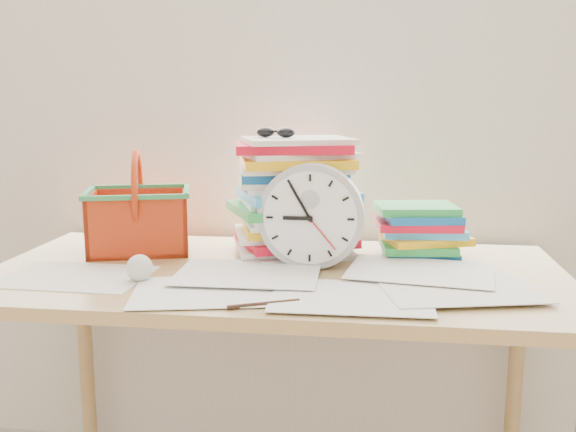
# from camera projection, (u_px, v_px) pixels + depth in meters

# --- Properties ---
(curtain) EXTENTS (2.40, 0.01, 2.50)m
(curtain) POSITION_uv_depth(u_px,v_px,m) (295.00, 49.00, 1.83)
(curtain) COLOR silver
(curtain) RESTS_ON room_shell
(desk) EXTENTS (1.40, 0.70, 0.75)m
(desk) POSITION_uv_depth(u_px,v_px,m) (275.00, 299.00, 1.58)
(desk) COLOR #A5834D
(desk) RESTS_ON ground
(paper_stack) EXTENTS (0.38, 0.35, 0.31)m
(paper_stack) POSITION_uv_depth(u_px,v_px,m) (295.00, 196.00, 1.70)
(paper_stack) COLOR white
(paper_stack) RESTS_ON desk
(clock) EXTENTS (0.26, 0.05, 0.26)m
(clock) POSITION_uv_depth(u_px,v_px,m) (311.00, 216.00, 1.56)
(clock) COLOR #A8A8A8
(clock) RESTS_ON desk
(sunglasses) EXTENTS (0.14, 0.13, 0.03)m
(sunglasses) POSITION_uv_depth(u_px,v_px,m) (276.00, 132.00, 1.66)
(sunglasses) COLOR black
(sunglasses) RESTS_ON paper_stack
(book_stack) EXTENTS (0.27, 0.23, 0.14)m
(book_stack) POSITION_uv_depth(u_px,v_px,m) (421.00, 231.00, 1.68)
(book_stack) COLOR white
(book_stack) RESTS_ON desk
(basket) EXTENTS (0.32, 0.28, 0.27)m
(basket) POSITION_uv_depth(u_px,v_px,m) (138.00, 202.00, 1.73)
(basket) COLOR red
(basket) RESTS_ON desk
(crumpled_ball) EXTENTS (0.06, 0.06, 0.06)m
(crumpled_ball) POSITION_uv_depth(u_px,v_px,m) (139.00, 268.00, 1.46)
(crumpled_ball) COLOR silver
(crumpled_ball) RESTS_ON desk
(pen) EXTENTS (0.14, 0.07, 0.01)m
(pen) POSITION_uv_depth(u_px,v_px,m) (264.00, 304.00, 1.29)
(pen) COLOR black
(pen) RESTS_ON desk
(scattered_papers) EXTENTS (1.26, 0.42, 0.02)m
(scattered_papers) POSITION_uv_depth(u_px,v_px,m) (275.00, 267.00, 1.56)
(scattered_papers) COLOR white
(scattered_papers) RESTS_ON desk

